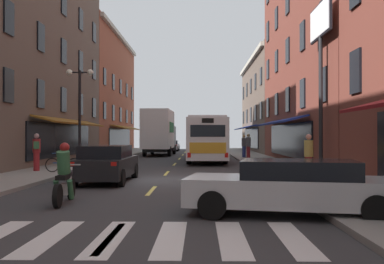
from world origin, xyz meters
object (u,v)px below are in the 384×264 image
Objects in this scene: transit_bus at (206,139)px; box_truck at (160,133)px; sedan_near at (171,146)px; sedan_mid at (107,163)px; billboard_sign at (321,42)px; pedestrian_mid at (248,146)px; sedan_far at (292,186)px; bicycle_near at (63,164)px; pedestrian_near at (37,151)px; motorcycle_rider at (65,178)px; pedestrian_far at (309,155)px; street_lamp_twin at (80,113)px; pedestrian_rear at (244,146)px.

box_truck is (-4.19, 8.28, 0.48)m from transit_bus.
sedan_near is 33.37m from sedan_mid.
billboard_sign reaches higher than pedestrian_mid.
transit_bus is at bearing -126.49° from pedestrian_mid.
sedan_mid is 9.03m from sedan_far.
bicycle_near is 0.93× the size of pedestrian_mid.
pedestrian_near is (-4.47, -29.81, 0.45)m from sedan_near.
sedan_mid is at bearing -165.83° from billboard_sign.
bicycle_near is at bearing -43.19° from pedestrian_near.
pedestrian_far reaches higher than motorcycle_rider.
box_truck reaches higher than pedestrian_near.
transit_bus is 1.40× the size of box_truck.
sedan_near is at bearing 88.52° from box_truck.
bicycle_near is at bearing -144.96° from pedestrian_far.
billboard_sign is 1.48× the size of street_lamp_twin.
transit_bus is 11.14m from street_lamp_twin.
motorcycle_rider reaches higher than bicycle_near.
motorcycle_rider is at bearing 165.28° from sedan_far.
billboard_sign is at bearing -42.05° from pedestrian_mid.
pedestrian_rear is (11.37, 12.93, -0.05)m from pedestrian_near.
pedestrian_near is (-10.05, 10.45, 0.44)m from sedan_far.
pedestrian_rear is (9.83, 13.61, 0.55)m from bicycle_near.
motorcycle_rider reaches higher than sedan_near.
motorcycle_rider is (-4.13, -19.31, -0.92)m from transit_bus.
pedestrian_far reaches higher than sedan_near.
street_lamp_twin is (-6.74, -8.77, 1.38)m from transit_bus.
sedan_near is at bearing 97.89° from sedan_far.
pedestrian_far is at bearing -118.16° from billboard_sign.
box_truck is 4.57× the size of pedestrian_mid.
sedan_near is (0.29, 11.14, -1.45)m from box_truck.
bicycle_near is 15.50m from pedestrian_mid.
street_lamp_twin reaches higher than motorcycle_rider.
pedestrian_mid is at bearing 44.00° from street_lamp_twin.
sedan_near is 2.60× the size of bicycle_near.
sedan_far is (5.84, -6.89, -0.07)m from sedan_mid.
sedan_far is 6.00m from motorcycle_rider.
pedestrian_near reaches higher than sedan_mid.
box_truck is 19.16m from pedestrian_near.
box_truck is 11.24m from sedan_near.
pedestrian_rear is at bearing 71.94° from motorcycle_rider.
pedestrian_near is at bearing -102.63° from box_truck.
sedan_far is 23.41m from pedestrian_rear.
pedestrian_mid is 13.87m from street_lamp_twin.
pedestrian_mid is at bearing 24.82° from pedestrian_near.
billboard_sign is at bearing 40.15° from motorcycle_rider.
transit_bus reaches higher than pedestrian_far.
pedestrian_rear is at bearing 29.36° from pedestrian_near.
billboard_sign reaches higher than street_lamp_twin.
sedan_near is 33.93m from pedestrian_far.
box_truck is 27.62m from motorcycle_rider.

